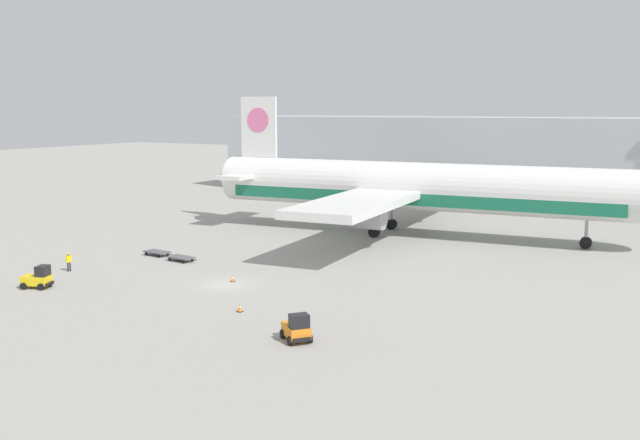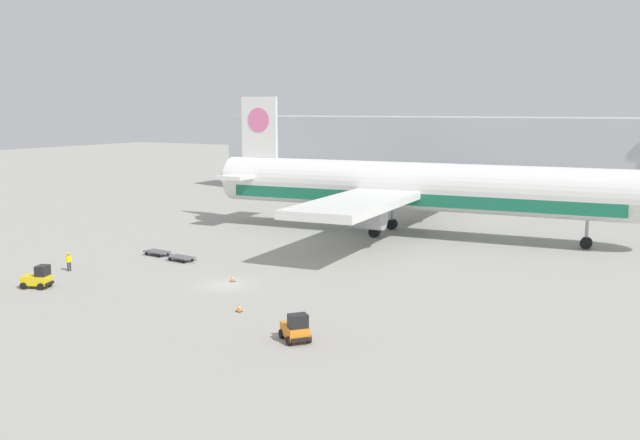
{
  "view_description": "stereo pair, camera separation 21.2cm",
  "coord_description": "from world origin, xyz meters",
  "px_view_note": "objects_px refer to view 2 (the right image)",
  "views": [
    {
      "loc": [
        37.31,
        -49.58,
        15.44
      ],
      "look_at": [
        1.6,
        14.14,
        4.0
      ],
      "focal_mm": 40.0,
      "sensor_mm": 36.0,
      "label": 1
    },
    {
      "loc": [
        37.5,
        -49.47,
        15.44
      ],
      "look_at": [
        1.6,
        14.14,
        4.0
      ],
      "focal_mm": 40.0,
      "sensor_mm": 36.0,
      "label": 2
    }
  ],
  "objects_px": {
    "airplane_main": "(410,188)",
    "ground_crew_near": "(69,260)",
    "baggage_dolly_lead": "(157,252)",
    "traffic_cone_far": "(239,308)",
    "baggage_tug_foreground": "(296,329)",
    "baggage_tug_mid": "(38,278)",
    "baggage_dolly_second": "(181,257)",
    "traffic_cone_near": "(233,278)"
  },
  "relations": [
    {
      "from": "airplane_main",
      "to": "ground_crew_near",
      "type": "xyz_separation_m",
      "value": [
        -20.9,
        -34.47,
        -4.75
      ]
    },
    {
      "from": "baggage_dolly_lead",
      "to": "traffic_cone_far",
      "type": "height_order",
      "value": "traffic_cone_far"
    },
    {
      "from": "airplane_main",
      "to": "baggage_tug_foreground",
      "type": "xyz_separation_m",
      "value": [
        8.96,
        -41.62,
        -4.96
      ]
    },
    {
      "from": "baggage_tug_foreground",
      "to": "baggage_dolly_lead",
      "type": "distance_m",
      "value": 32.3
    },
    {
      "from": "baggage_tug_mid",
      "to": "baggage_tug_foreground",
      "type": "bearing_deg",
      "value": -23.89
    },
    {
      "from": "baggage_dolly_second",
      "to": "ground_crew_near",
      "type": "distance_m",
      "value": 10.9
    },
    {
      "from": "traffic_cone_near",
      "to": "baggage_tug_foreground",
      "type": "bearing_deg",
      "value": -39.95
    },
    {
      "from": "ground_crew_near",
      "to": "baggage_dolly_lead",
      "type": "bearing_deg",
      "value": -163.7
    },
    {
      "from": "baggage_dolly_lead",
      "to": "traffic_cone_far",
      "type": "distance_m",
      "value": 23.93
    },
    {
      "from": "ground_crew_near",
      "to": "traffic_cone_far",
      "type": "distance_m",
      "value": 22.66
    },
    {
      "from": "baggage_dolly_second",
      "to": "traffic_cone_near",
      "type": "xyz_separation_m",
      "value": [
        9.79,
        -4.49,
        -0.08
      ]
    },
    {
      "from": "baggage_tug_mid",
      "to": "baggage_dolly_second",
      "type": "bearing_deg",
      "value": 54.98
    },
    {
      "from": "airplane_main",
      "to": "ground_crew_near",
      "type": "height_order",
      "value": "airplane_main"
    },
    {
      "from": "baggage_dolly_second",
      "to": "traffic_cone_near",
      "type": "bearing_deg",
      "value": -17.7
    },
    {
      "from": "airplane_main",
      "to": "baggage_tug_mid",
      "type": "height_order",
      "value": "airplane_main"
    },
    {
      "from": "baggage_tug_mid",
      "to": "traffic_cone_near",
      "type": "relative_size",
      "value": 4.35
    },
    {
      "from": "ground_crew_near",
      "to": "baggage_tug_foreground",
      "type": "bearing_deg",
      "value": 106.3
    },
    {
      "from": "airplane_main",
      "to": "baggage_dolly_second",
      "type": "xyz_separation_m",
      "value": [
        -14.49,
        -25.69,
        -5.45
      ]
    },
    {
      "from": "baggage_tug_mid",
      "to": "traffic_cone_near",
      "type": "distance_m",
      "value": 16.82
    },
    {
      "from": "baggage_dolly_lead",
      "to": "ground_crew_near",
      "type": "xyz_separation_m",
      "value": [
        -2.33,
        -9.73,
        0.7
      ]
    },
    {
      "from": "baggage_dolly_lead",
      "to": "baggage_dolly_second",
      "type": "bearing_deg",
      "value": -6.11
    },
    {
      "from": "baggage_dolly_second",
      "to": "airplane_main",
      "type": "bearing_deg",
      "value": 67.5
    },
    {
      "from": "traffic_cone_near",
      "to": "traffic_cone_far",
      "type": "relative_size",
      "value": 0.94
    },
    {
      "from": "airplane_main",
      "to": "traffic_cone_far",
      "type": "bearing_deg",
      "value": -92.23
    },
    {
      "from": "airplane_main",
      "to": "baggage_dolly_second",
      "type": "relative_size",
      "value": 15.41
    },
    {
      "from": "baggage_tug_foreground",
      "to": "ground_crew_near",
      "type": "relative_size",
      "value": 1.52
    },
    {
      "from": "baggage_tug_mid",
      "to": "baggage_dolly_lead",
      "type": "distance_m",
      "value": 15.58
    },
    {
      "from": "airplane_main",
      "to": "ground_crew_near",
      "type": "relative_size",
      "value": 31.8
    },
    {
      "from": "baggage_dolly_second",
      "to": "baggage_dolly_lead",
      "type": "bearing_deg",
      "value": 173.89
    },
    {
      "from": "baggage_tug_mid",
      "to": "traffic_cone_near",
      "type": "xyz_separation_m",
      "value": [
        13.41,
        10.14,
        -0.57
      ]
    },
    {
      "from": "baggage_tug_foreground",
      "to": "airplane_main",
      "type": "bearing_deg",
      "value": 142.33
    },
    {
      "from": "baggage_tug_foreground",
      "to": "baggage_dolly_second",
      "type": "distance_m",
      "value": 28.35
    },
    {
      "from": "baggage_tug_foreground",
      "to": "traffic_cone_near",
      "type": "bearing_deg",
      "value": -179.76
    },
    {
      "from": "baggage_dolly_lead",
      "to": "baggage_dolly_second",
      "type": "xyz_separation_m",
      "value": [
        4.08,
        -0.95,
        0.0
      ]
    },
    {
      "from": "baggage_tug_foreground",
      "to": "baggage_dolly_second",
      "type": "xyz_separation_m",
      "value": [
        -23.45,
        15.93,
        -0.49
      ]
    },
    {
      "from": "airplane_main",
      "to": "traffic_cone_far",
      "type": "distance_m",
      "value": 38.19
    },
    {
      "from": "traffic_cone_near",
      "to": "traffic_cone_far",
      "type": "bearing_deg",
      "value": -50.73
    },
    {
      "from": "traffic_cone_near",
      "to": "traffic_cone_far",
      "type": "height_order",
      "value": "traffic_cone_far"
    },
    {
      "from": "baggage_tug_foreground",
      "to": "traffic_cone_near",
      "type": "xyz_separation_m",
      "value": [
        -13.66,
        11.44,
        -0.57
      ]
    },
    {
      "from": "baggage_dolly_lead",
      "to": "ground_crew_near",
      "type": "height_order",
      "value": "ground_crew_near"
    },
    {
      "from": "airplane_main",
      "to": "baggage_tug_foreground",
      "type": "bearing_deg",
      "value": -82.36
    },
    {
      "from": "baggage_tug_foreground",
      "to": "traffic_cone_near",
      "type": "height_order",
      "value": "baggage_tug_foreground"
    }
  ]
}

